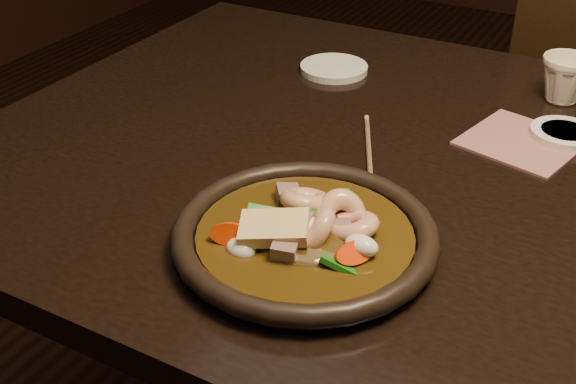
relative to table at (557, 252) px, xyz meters
The scene contains 8 objects.
table is the anchor object (origin of this frame).
plate 0.35m from the table, 134.97° to the right, with size 0.29×0.29×0.03m.
stirfry 0.35m from the table, 135.24° to the right, with size 0.18×0.15×0.06m.
soy_dish 0.19m from the table, 103.27° to the left, with size 0.09×0.09×0.01m, color silver.
saucer_left 0.49m from the table, 152.09° to the left, with size 0.11×0.11×0.01m, color silver.
tea_cup 0.32m from the table, 103.16° to the left, with size 0.08×0.07×0.08m, color silver.
chopsticks 0.27m from the table, behind, with size 0.11×0.21×0.01m.
napkin 0.17m from the table, 125.33° to the left, with size 0.14×0.14×0.00m, color #965C60.
Camera 1 is at (0.05, -0.80, 1.22)m, focal length 45.00 mm.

